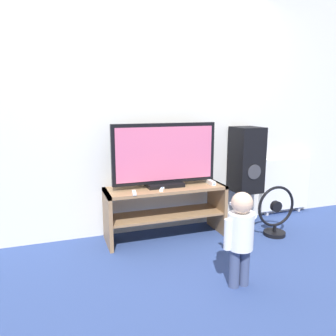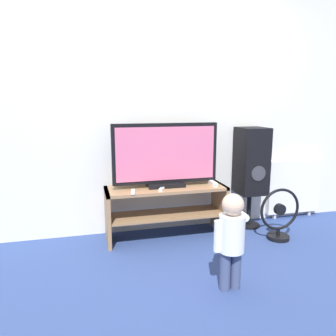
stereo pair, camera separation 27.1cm
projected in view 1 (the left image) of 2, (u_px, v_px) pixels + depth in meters
The scene contains 11 objects.
ground_plane at pixel (172, 244), 3.25m from camera, with size 16.00×16.00×0.00m, color navy.
wall_back at pixel (157, 111), 3.45m from camera, with size 10.00×0.06×2.60m.
tv_stand at pixel (165, 204), 3.37m from camera, with size 1.23×0.41×0.54m.
television at pixel (165, 156), 3.29m from camera, with size 1.08×0.20×0.65m.
game_console at pixel (210, 182), 3.45m from camera, with size 0.04×0.18×0.04m.
remote_primary at pixel (134, 193), 3.08m from camera, with size 0.05×0.13×0.03m.
remote_secondary at pixel (162, 189), 3.21m from camera, with size 0.09×0.13×0.03m.
child at pixel (240, 231), 2.44m from camera, with size 0.28×0.43×0.74m.
speaker_tower at pixel (246, 161), 3.68m from camera, with size 0.29×0.34×1.12m.
floor_fan at pixel (276, 213), 3.44m from camera, with size 0.44×0.23×0.54m.
radiator at pixel (284, 184), 4.10m from camera, with size 0.69×0.08×0.71m.
Camera 1 is at (-1.05, -2.86, 1.38)m, focal length 35.00 mm.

